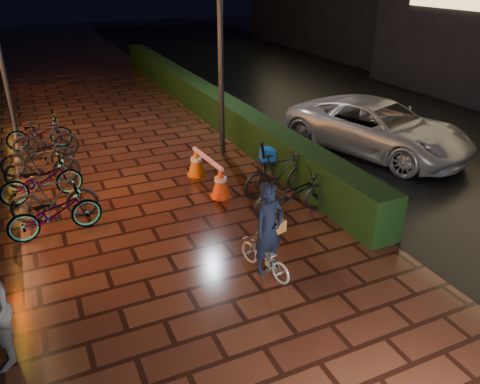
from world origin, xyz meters
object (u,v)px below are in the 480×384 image
traffic_barrier (208,171)px  cart_assembly (268,156)px  van (377,127)px  cyclist (267,242)px

traffic_barrier → cart_assembly: bearing=-0.7°
van → traffic_barrier: van is taller
cyclist → cart_assembly: cyclist is taller
cyclist → cart_assembly: size_ratio=1.70×
cart_assembly → van: bearing=2.8°
van → cyclist: (-5.54, -3.93, -0.08)m
van → traffic_barrier: size_ratio=2.82×
cyclist → traffic_barrier: size_ratio=0.94×
cyclist → cart_assembly: bearing=62.1°
van → cart_assembly: bearing=164.1°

